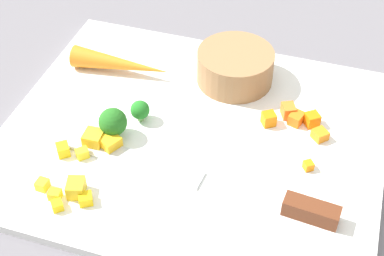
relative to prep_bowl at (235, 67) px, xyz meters
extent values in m
plane|color=slate|center=(0.02, 0.12, -0.03)|extent=(4.00, 4.00, 0.00)
cube|color=white|center=(0.02, 0.12, -0.03)|extent=(0.47, 0.39, 0.01)
cylinder|color=#976B44|center=(0.00, 0.00, 0.00)|extent=(0.10, 0.10, 0.05)
cube|color=silver|center=(0.08, 0.18, -0.02)|extent=(0.19, 0.04, 0.00)
cube|color=#5E2D18|center=(-0.14, 0.20, -0.01)|extent=(0.06, 0.03, 0.02)
cone|color=orange|center=(0.15, 0.03, -0.01)|extent=(0.14, 0.04, 0.03)
cube|color=orange|center=(-0.10, 0.06, -0.02)|extent=(0.02, 0.02, 0.01)
cube|color=orange|center=(-0.13, 0.08, -0.02)|extent=(0.02, 0.02, 0.01)
cube|color=orange|center=(-0.12, 0.13, -0.02)|extent=(0.01, 0.01, 0.01)
cube|color=orange|center=(-0.06, 0.07, -0.01)|extent=(0.02, 0.02, 0.02)
cube|color=orange|center=(-0.11, 0.06, -0.01)|extent=(0.02, 0.02, 0.02)
cube|color=orange|center=(-0.08, 0.05, -0.01)|extent=(0.02, 0.02, 0.02)
cube|color=yellow|center=(0.13, 0.28, -0.02)|extent=(0.02, 0.02, 0.01)
cube|color=yellow|center=(0.16, 0.20, -0.02)|extent=(0.02, 0.02, 0.01)
cube|color=yellow|center=(0.14, 0.20, -0.02)|extent=(0.02, 0.02, 0.01)
cube|color=yellow|center=(0.11, 0.17, -0.01)|extent=(0.03, 0.03, 0.02)
cube|color=yellow|center=(0.13, 0.17, -0.01)|extent=(0.02, 0.02, 0.02)
cube|color=yellow|center=(0.14, 0.26, -0.02)|extent=(0.01, 0.01, 0.01)
cube|color=yellow|center=(0.10, 0.26, -0.02)|extent=(0.02, 0.02, 0.01)
cube|color=yellow|center=(0.16, 0.25, -0.02)|extent=(0.01, 0.01, 0.01)
cube|color=yellow|center=(0.12, 0.25, -0.01)|extent=(0.02, 0.03, 0.02)
cylinder|color=#85C254|center=(0.11, 0.15, -0.02)|extent=(0.01, 0.01, 0.01)
sphere|color=#23661E|center=(0.11, 0.15, 0.00)|extent=(0.03, 0.03, 0.03)
cylinder|color=#83B668|center=(0.09, 0.11, -0.02)|extent=(0.01, 0.01, 0.01)
sphere|color=#227623|center=(0.09, 0.11, -0.01)|extent=(0.02, 0.02, 0.02)
camera|label=1|loc=(-0.13, 0.60, 0.47)|focal=52.79mm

